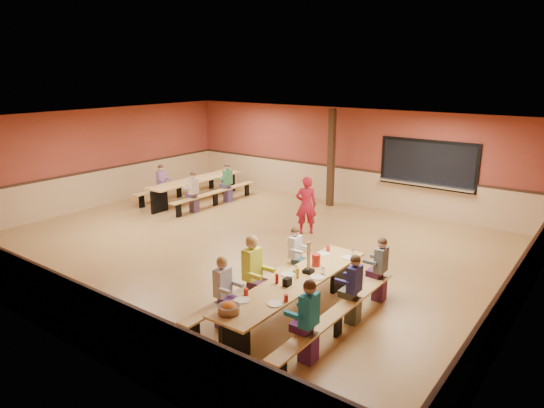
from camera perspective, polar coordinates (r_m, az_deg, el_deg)
The scene contains 23 objects.
ground at distance 11.79m, azimuth -3.16°, elevation -4.95°, with size 12.00×12.00×0.00m, color olive.
room_envelope at distance 11.57m, azimuth -3.21°, elevation -1.74°, with size 12.04×10.04×3.02m.
kitchen_pass_through at distance 14.40m, azimuth 17.83°, elevation 4.25°, with size 2.78×0.28×1.38m.
structural_post at distance 15.02m, azimuth 6.98°, elevation 5.36°, with size 0.18×0.18×3.00m, color black.
cafeteria_table_main at distance 8.26m, azimuth 2.77°, elevation -10.28°, with size 1.91×3.70×0.74m.
cafeteria_table_second at distance 15.77m, azimuth -8.90°, elevation 2.16°, with size 1.91×3.70×0.74m.
seated_child_white_left at distance 8.05m, azimuth -5.80°, elevation -10.37°, with size 0.38×0.31×1.22m, color #B9BAC1, non-canonical shape.
seated_adult_yellow at distance 8.54m, azimuth -2.34°, elevation -8.20°, with size 0.44×0.36×1.36m, color yellow, non-canonical shape.
seated_child_grey_left at distance 9.57m, azimuth 2.71°, elevation -6.16°, with size 0.35×0.29×1.17m, color silver, non-canonical shape.
seated_child_teal_right at distance 7.15m, azimuth 4.36°, elevation -13.69°, with size 0.39×0.32×1.26m, color teal, non-canonical shape.
seated_child_navy_right at distance 8.25m, azimuth 9.63°, elevation -9.94°, with size 0.36×0.30×1.20m, color navy, non-canonical shape.
seated_child_char_right at distance 9.12m, azimuth 12.65°, elevation -7.57°, with size 0.37×0.30×1.20m, color #50565A, non-canonical shape.
seated_child_purple_sec at distance 15.88m, azimuth -12.86°, elevation 2.32°, with size 0.37×0.30×1.20m, color #7F5084, non-canonical shape.
seated_child_green_sec at distance 15.61m, azimuth -5.23°, elevation 2.49°, with size 0.38×0.31×1.23m, color #3B8055, non-canonical shape.
seated_child_tan_sec at distance 14.56m, azimuth -9.20°, elevation 1.34°, with size 0.37×0.30×1.21m, color #BBA594, non-canonical shape.
standing_woman at distance 12.49m, azimuth 4.03°, elevation -0.13°, with size 0.55×0.36×1.51m, color #A31224.
punch_pitcher at distance 8.71m, azimuth 5.21°, elevation -6.57°, with size 0.16×0.16×0.22m, color red.
chip_bowl at distance 7.13m, azimuth -5.12°, elevation -12.12°, with size 0.32×0.32×0.15m, color orange, non-canonical shape.
napkin_dispenser at distance 7.94m, azimuth 1.80°, elevation -9.14°, with size 0.10×0.14×0.13m, color black.
condiment_mustard at distance 8.23m, azimuth 3.03°, elevation -8.09°, with size 0.06×0.06×0.17m, color yellow.
condiment_ketchup at distance 8.00m, azimuth 0.58°, elevation -8.77°, with size 0.06×0.06×0.17m, color #B2140F.
table_paddle at distance 8.41m, azimuth 4.32°, elevation -7.20°, with size 0.16×0.16×0.56m.
place_settings at distance 8.14m, azimuth 2.79°, elevation -8.57°, with size 0.65×3.30×0.11m, color beige, non-canonical shape.
Camera 1 is at (7.10, -8.47, 4.11)m, focal length 32.00 mm.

